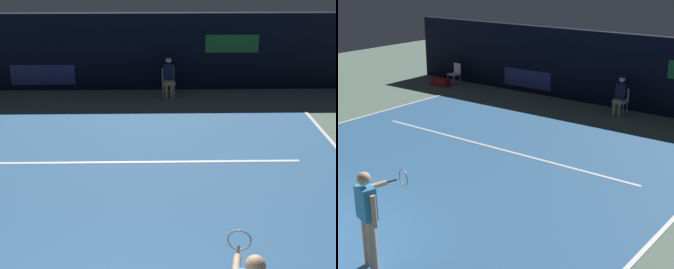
{
  "view_description": "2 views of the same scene",
  "coord_description": "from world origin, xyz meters",
  "views": [
    {
      "loc": [
        0.97,
        -3.65,
        4.72
      ],
      "look_at": [
        1.15,
        5.32,
        1.03
      ],
      "focal_mm": 49.74,
      "sensor_mm": 36.0,
      "label": 1
    },
    {
      "loc": [
        8.25,
        -4.3,
        4.85
      ],
      "look_at": [
        1.11,
        5.13,
        0.89
      ],
      "focal_mm": 54.87,
      "sensor_mm": 36.0,
      "label": 2
    }
  ],
  "objects": [
    {
      "name": "ground_plane",
      "position": [
        0.0,
        4.27,
        0.0
      ],
      "size": [
        33.69,
        33.69,
        0.0
      ],
      "primitive_type": "plane",
      "color": "slate"
    },
    {
      "name": "line_judge_on_chair",
      "position": [
        1.28,
        11.2,
        0.69
      ],
      "size": [
        0.46,
        0.54,
        1.32
      ],
      "color": "white",
      "rests_on": "ground"
    },
    {
      "name": "back_wall",
      "position": [
        -0.0,
        12.1,
        1.3
      ],
      "size": [
        17.2,
        0.33,
        2.6
      ],
      "color": "black",
      "rests_on": "ground"
    },
    {
      "name": "court_surface",
      "position": [
        0.0,
        4.27,
        0.01
      ],
      "size": [
        10.87,
        10.54,
        0.01
      ],
      "primitive_type": "cube",
      "color": "#336699",
      "rests_on": "ground"
    },
    {
      "name": "line_service",
      "position": [
        0.0,
        6.11,
        0.01
      ],
      "size": [
        8.48,
        0.1,
        0.01
      ],
      "primitive_type": "cube",
      "color": "white",
      "rests_on": "court_surface"
    }
  ]
}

